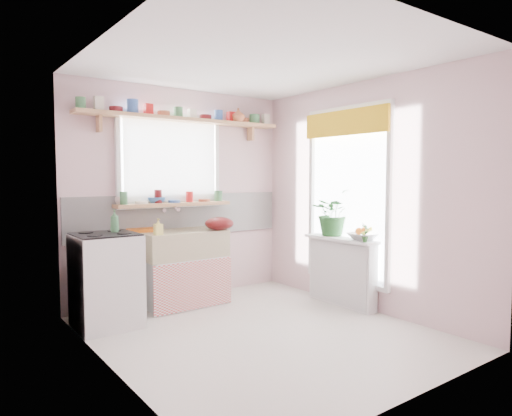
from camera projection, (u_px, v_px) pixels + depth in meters
room at (262, 185)px, 5.26m from camera, size 3.20×3.20×3.20m
sink_unit at (182, 267)px, 5.19m from camera, size 0.95×0.65×1.11m
cooker at (106, 280)px, 4.43m from camera, size 0.58×0.58×0.93m
radiator_ledge at (342, 270)px, 5.17m from camera, size 0.22×0.95×0.78m
windowsill at (174, 204)px, 5.29m from camera, size 1.40×0.22×0.04m
pine_shelf at (185, 120)px, 5.30m from camera, size 2.52×0.24×0.04m
shelf_crockery at (185, 113)px, 5.30m from camera, size 2.47×0.11×0.12m
sill_crockery at (173, 198)px, 5.28m from camera, size 1.35×0.11×0.12m
dish_tray at (143, 230)px, 5.10m from camera, size 0.40×0.33×0.04m
colander at (219, 223)px, 5.22m from camera, size 0.42×0.42×0.15m
jade_plant at (332, 213)px, 5.30m from camera, size 0.61×0.58×0.54m
fruit_bowl at (363, 236)px, 4.94m from camera, size 0.34×0.34×0.08m
herb_pot at (365, 232)px, 4.77m from camera, size 0.12×0.10×0.21m
soap_bottle_sink at (158, 227)px, 4.78m from camera, size 0.08×0.08×0.17m
sill_cup at (120, 200)px, 4.97m from camera, size 0.12×0.12×0.09m
sill_bowl at (156, 200)px, 5.22m from camera, size 0.28×0.28×0.07m
shelf_vase at (238, 115)px, 5.67m from camera, size 0.21×0.21×0.17m
cooker_bottle at (115, 221)px, 4.49m from camera, size 0.11×0.11×0.22m
fruit at (363, 231)px, 4.94m from camera, size 0.20×0.14×0.10m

